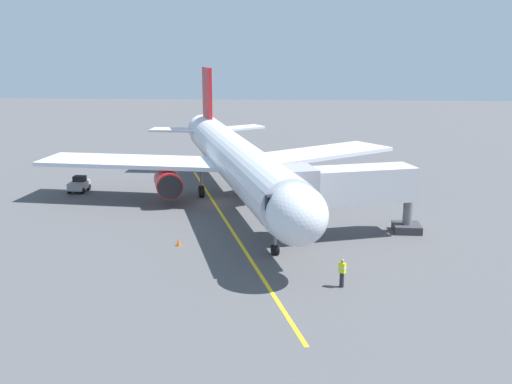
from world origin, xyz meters
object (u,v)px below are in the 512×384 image
Objects in this scene: ground_crew_marshaller at (342,273)px; tug_near_nose at (395,175)px; tug_portside at (79,185)px; airplane at (234,159)px; safety_cone_nose_right at (179,242)px; jet_bridge at (338,187)px.

tug_near_nose is at bearing -105.07° from ground_crew_marshaller.
tug_portside is (23.69, -21.31, -0.18)m from ground_crew_marshaller.
ground_crew_marshaller is at bearing 74.93° from tug_near_nose.
safety_cone_nose_right is at bearing 77.28° from airplane.
jet_bridge reaches higher than safety_cone_nose_right.
airplane is 14.40× the size of tug_near_nose.
jet_bridge is (-8.52, 9.14, -0.24)m from airplane.
airplane is 12.70m from safety_cone_nose_right.
jet_bridge is 9.56m from ground_crew_marshaller.
airplane reaches higher than ground_crew_marshaller.
ground_crew_marshaller is at bearing 149.50° from safety_cone_nose_right.
airplane is at bearing 31.47° from tug_near_nose.
tug_portside reaches higher than safety_cone_nose_right.
ground_crew_marshaller is 28.87m from tug_near_nose.
safety_cone_nose_right is at bearing 49.40° from tug_near_nose.
airplane is 12.50m from jet_bridge.
airplane reaches higher than safety_cone_nose_right.
safety_cone_nose_right is at bearing 13.58° from jet_bridge.
jet_bridge is at bearing 69.00° from tug_near_nose.
airplane reaches higher than jet_bridge.
tug_portside is at bearing -26.93° from jet_bridge.
ground_crew_marshaller is at bearing 88.08° from jet_bridge.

